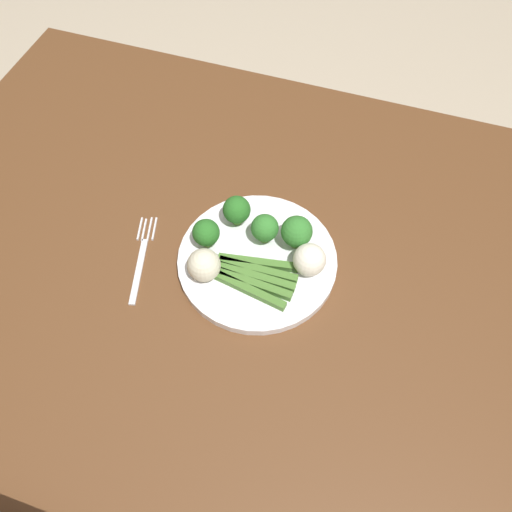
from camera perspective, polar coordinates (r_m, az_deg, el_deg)
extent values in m
cube|color=#B7A88E|center=(1.52, 0.08, -15.75)|extent=(6.00, 6.00, 0.02)
cube|color=brown|center=(0.84, 0.14, -1.46)|extent=(1.28, 0.88, 0.04)
cylinder|color=brown|center=(1.53, -16.52, 9.10)|extent=(0.07, 0.07, 0.70)
cylinder|color=white|center=(0.82, 0.00, -0.47)|extent=(0.25, 0.25, 0.01)
cube|color=#47752D|center=(0.78, -0.91, -3.72)|extent=(0.13, 0.03, 0.01)
cube|color=#47752D|center=(0.78, -0.37, -3.05)|extent=(0.13, 0.02, 0.01)
cube|color=#47752D|center=(0.79, -0.03, -2.31)|extent=(0.13, 0.01, 0.01)
cube|color=#47752D|center=(0.80, 0.23, -1.55)|extent=(0.13, 0.02, 0.01)
cube|color=#47752D|center=(0.80, 0.24, -0.76)|extent=(0.13, 0.03, 0.01)
cylinder|color=#568E33|center=(0.83, -5.30, 1.89)|extent=(0.02, 0.02, 0.02)
sphere|color=#286B23|center=(0.81, -5.43, 2.84)|extent=(0.04, 0.04, 0.04)
cylinder|color=#609E3D|center=(0.83, 0.66, 2.23)|extent=(0.02, 0.02, 0.02)
sphere|color=#337A2D|center=(0.81, 0.68, 3.21)|extent=(0.04, 0.04, 0.04)
cylinder|color=#609E3D|center=(0.82, 4.39, 1.64)|extent=(0.02, 0.02, 0.02)
sphere|color=#337A2D|center=(0.80, 4.52, 2.74)|extent=(0.05, 0.05, 0.05)
cylinder|color=#568E33|center=(0.85, -2.10, 4.12)|extent=(0.02, 0.02, 0.02)
sphere|color=#286B23|center=(0.83, -2.15, 5.14)|extent=(0.05, 0.05, 0.05)
sphere|color=white|center=(0.79, 5.92, -0.42)|extent=(0.05, 0.05, 0.05)
sphere|color=beige|center=(0.78, -5.77, -1.02)|extent=(0.05, 0.05, 0.05)
cube|color=silver|center=(0.84, -12.82, -1.63)|extent=(0.04, 0.12, 0.00)
cube|color=silver|center=(0.88, -11.14, 2.95)|extent=(0.01, 0.04, 0.00)
cube|color=silver|center=(0.88, -11.65, 2.97)|extent=(0.01, 0.04, 0.00)
cube|color=silver|center=(0.88, -12.15, 2.99)|extent=(0.01, 0.04, 0.00)
cube|color=silver|center=(0.88, -12.66, 3.00)|extent=(0.01, 0.04, 0.00)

